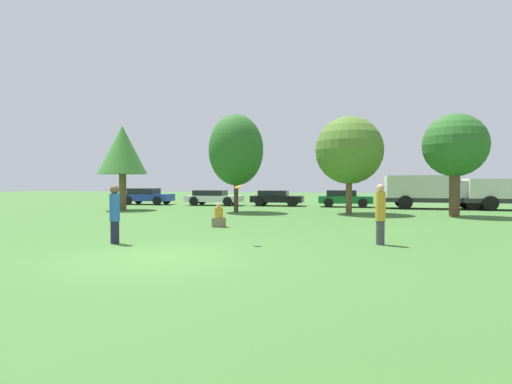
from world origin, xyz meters
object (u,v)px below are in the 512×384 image
at_px(bystander_sitting, 219,217).
at_px(parked_car_black, 276,198).
at_px(tree_3, 455,146).
at_px(person_catcher, 380,213).
at_px(parked_car_green, 344,198).
at_px(delivery_truck_silver, 431,190).
at_px(frisbee, 238,187).
at_px(tree_2, 349,151).
at_px(parked_car_blue, 147,196).
at_px(parked_car_white, 213,197).
at_px(tree_1, 236,150).
at_px(person_thrower, 115,213).
at_px(tree_0, 122,150).

bearing_deg(bystander_sitting, parked_car_black, 92.77).
distance_m(tree_3, parked_car_black, 13.41).
bearing_deg(person_catcher, parked_car_green, -97.47).
bearing_deg(delivery_truck_silver, frisbee, -115.60).
relative_size(tree_2, parked_car_blue, 1.35).
distance_m(person_catcher, parked_car_green, 18.04).
bearing_deg(tree_3, frisbee, -124.34).
height_order(tree_2, tree_3, tree_2).
bearing_deg(parked_car_white, frisbee, -69.21).
bearing_deg(delivery_truck_silver, tree_3, -89.90).
height_order(parked_car_blue, parked_car_white, parked_car_blue).
bearing_deg(tree_1, parked_car_green, 47.71).
bearing_deg(frisbee, delivery_truck_silver, 66.38).
height_order(parked_car_white, parked_car_green, parked_car_green).
relative_size(tree_1, tree_3, 1.09).
height_order(person_thrower, tree_0, tree_0).
height_order(person_thrower, tree_1, tree_1).
bearing_deg(delivery_truck_silver, person_thrower, -123.06).
bearing_deg(parked_car_blue, person_thrower, -64.67).
xyz_separation_m(person_thrower, tree_2, (6.33, 13.41, 2.72)).
bearing_deg(tree_1, frisbee, -72.27).
relative_size(parked_car_blue, parked_car_green, 1.06).
bearing_deg(parked_car_white, tree_0, -121.92).
distance_m(tree_0, tree_2, 14.27).
relative_size(tree_1, delivery_truck_silver, 0.87).
bearing_deg(tree_2, parked_car_white, 151.02).
bearing_deg(tree_1, parked_car_black, 81.34).
distance_m(frisbee, parked_car_green, 19.03).
xyz_separation_m(bystander_sitting, tree_2, (4.88, 8.41, 3.23)).
xyz_separation_m(tree_2, parked_car_white, (-10.49, 5.81, -2.98)).
bearing_deg(person_thrower, parked_car_green, 60.47).
distance_m(tree_2, delivery_truck_silver, 8.16).
relative_size(person_thrower, frisbee, 7.45).
xyz_separation_m(frisbee, parked_car_green, (2.28, 18.86, -1.03)).
relative_size(bystander_sitting, delivery_truck_silver, 0.15).
bearing_deg(tree_0, parked_car_white, 60.05).
height_order(tree_1, parked_car_black, tree_1).
height_order(tree_2, parked_car_white, tree_2).
xyz_separation_m(frisbee, parked_car_blue, (-13.34, 18.11, -0.98)).
relative_size(person_catcher, parked_car_blue, 0.43).
bearing_deg(person_catcher, tree_1, -67.83).
bearing_deg(frisbee, parked_car_blue, 126.37).
xyz_separation_m(parked_car_blue, delivery_truck_silver, (21.36, 0.23, 0.57)).
bearing_deg(parked_car_black, tree_3, -33.94).
xyz_separation_m(bystander_sitting, tree_1, (-1.77, 7.95, 3.35)).
distance_m(tree_3, parked_car_blue, 22.62).
relative_size(tree_0, tree_1, 0.93).
height_order(tree_0, tree_2, tree_2).
height_order(person_catcher, tree_0, tree_0).
distance_m(person_catcher, delivery_truck_silver, 17.89).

